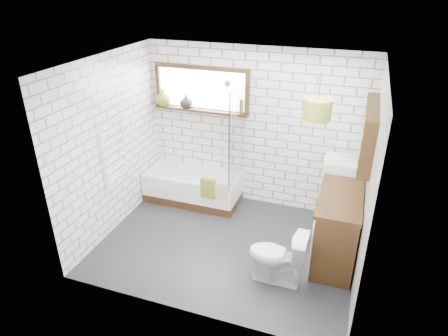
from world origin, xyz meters
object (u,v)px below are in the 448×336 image
(vanity, at_px, (339,217))
(pendant, at_px, (317,109))
(toilet, at_px, (277,257))
(basin, at_px, (343,164))
(bathtub, at_px, (193,187))

(vanity, height_order, pendant, pendant)
(toilet, bearing_deg, vanity, 146.38)
(basin, relative_size, toilet, 0.70)
(toilet, bearing_deg, bathtub, -129.12)
(pendant, bearing_deg, bathtub, 152.16)
(toilet, bearing_deg, pendant, 148.49)
(basin, distance_m, pendant, 1.53)
(vanity, xyz_separation_m, pendant, (-0.38, -0.53, 1.62))
(bathtub, bearing_deg, basin, -0.14)
(toilet, relative_size, pendant, 2.31)
(basin, height_order, toilet, basin)
(bathtub, bearing_deg, pendant, -27.84)
(basin, xyz_separation_m, toilet, (-0.57, -1.43, -0.67))
(vanity, bearing_deg, pendant, -125.85)
(basin, relative_size, pendant, 1.63)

